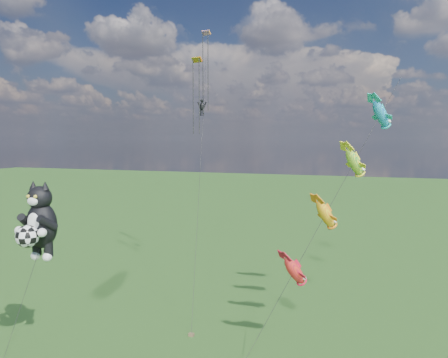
% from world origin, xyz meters
% --- Properties ---
extents(ground, '(300.00, 300.00, 0.00)m').
position_xyz_m(ground, '(0.00, 0.00, 0.00)').
color(ground, '#133A0E').
extents(cat_kite_rig, '(2.73, 4.16, 11.90)m').
position_xyz_m(cat_kite_rig, '(1.52, -3.31, 9.17)').
color(cat_kite_rig, brown).
rests_on(cat_kite_rig, ground).
extents(fish_windsock_rig, '(9.79, 12.76, 19.76)m').
position_xyz_m(fish_windsock_rig, '(20.44, 6.24, 11.08)').
color(fish_windsock_rig, brown).
rests_on(fish_windsock_rig, ground).
extents(parafoil_rig, '(5.77, 16.77, 26.41)m').
position_xyz_m(parafoil_rig, '(5.52, 16.26, 18.99)').
color(parafoil_rig, brown).
rests_on(parafoil_rig, ground).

